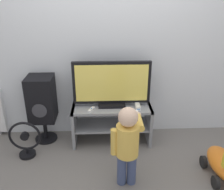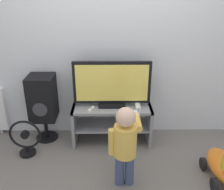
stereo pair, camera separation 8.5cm
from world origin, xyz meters
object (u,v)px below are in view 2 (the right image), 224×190
(child, at_px, (125,141))
(floor_fan, at_px, (26,139))
(remote_primary, at_px, (91,109))
(ride_on_toy, at_px, (224,166))
(game_console, at_px, (138,106))
(television, at_px, (112,85))
(speaker_tower, at_px, (43,99))

(child, relative_size, floor_fan, 1.87)
(remote_primary, bearing_deg, ride_on_toy, -24.52)
(game_console, height_order, child, child)
(child, height_order, floor_fan, child)
(television, distance_m, ride_on_toy, 1.51)
(game_console, distance_m, remote_primary, 0.56)
(game_console, xyz_separation_m, child, (-0.19, -0.71, -0.02))
(remote_primary, height_order, child, child)
(ride_on_toy, bearing_deg, remote_primary, 155.48)
(speaker_tower, bearing_deg, floor_fan, -113.52)
(child, bearing_deg, game_console, 74.77)
(speaker_tower, height_order, floor_fan, speaker_tower)
(remote_primary, xyz_separation_m, ride_on_toy, (1.40, -0.64, -0.35))
(television, distance_m, speaker_tower, 0.90)
(television, height_order, floor_fan, television)
(floor_fan, relative_size, ride_on_toy, 0.79)
(game_console, bearing_deg, ride_on_toy, -39.05)
(remote_primary, bearing_deg, floor_fan, -166.99)
(television, height_order, speaker_tower, television)
(child, height_order, speaker_tower, speaker_tower)
(remote_primary, relative_size, ride_on_toy, 0.23)
(television, distance_m, remote_primary, 0.38)
(television, bearing_deg, floor_fan, -163.59)
(child, relative_size, speaker_tower, 0.99)
(child, distance_m, floor_fan, 1.28)
(ride_on_toy, bearing_deg, floor_fan, 168.07)
(game_console, bearing_deg, speaker_tower, 173.62)
(remote_primary, distance_m, floor_fan, 0.85)
(game_console, bearing_deg, child, -105.23)
(speaker_tower, distance_m, ride_on_toy, 2.21)
(television, distance_m, floor_fan, 1.21)
(floor_fan, bearing_deg, speaker_tower, 66.48)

